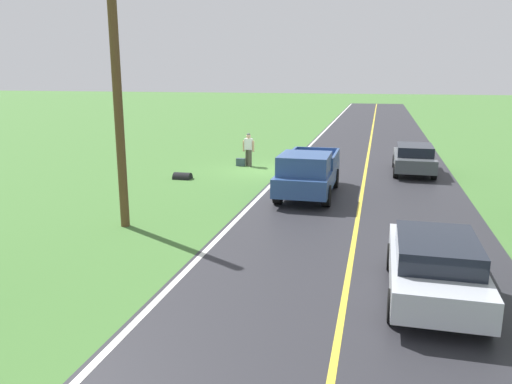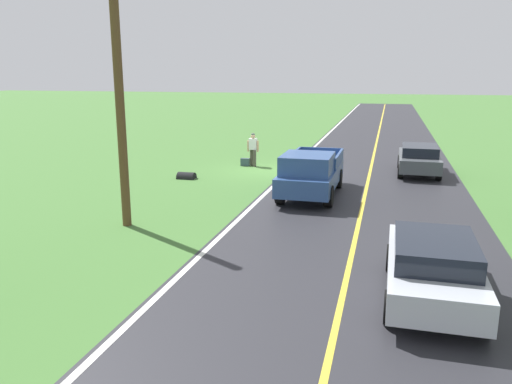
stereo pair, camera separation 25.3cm
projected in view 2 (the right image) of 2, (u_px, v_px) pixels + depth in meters
The scene contains 11 objects.
ground_plane at pixel (269, 170), 25.38m from camera, with size 200.00×200.00×0.00m, color #427033.
road_surface at pixel (369, 175), 24.16m from camera, with size 8.21×120.00×0.00m, color #28282D.
lane_edge_line at pixel (289, 171), 25.13m from camera, with size 0.16×117.60×0.00m, color silver.
lane_centre_line at pixel (369, 175), 24.16m from camera, with size 0.14×117.60×0.00m, color gold.
hitchhiker_walking at pixel (253, 147), 26.40m from camera, with size 0.62×0.51×1.75m.
suitcase_carried at pixel (245, 162), 26.60m from camera, with size 0.20×0.46×0.40m, color #384C56.
pickup_truck_passing at pixel (311, 173), 19.82m from camera, with size 2.11×5.41×1.82m.
sedan_near_oncoming at pixel (419, 158), 24.38m from camera, with size 1.96×4.41×1.41m.
sedan_mid_oncoming at pixel (433, 266), 10.78m from camera, with size 1.96×4.41×1.41m.
utility_pole_roadside at pixel (121, 115), 15.45m from camera, with size 0.28×0.28×7.04m, color brown.
drainage_culvert at pixel (187, 179), 23.43m from camera, with size 0.60×0.60×0.80m, color black.
Camera 2 is at (-5.70, 24.30, 4.77)m, focal length 35.43 mm.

